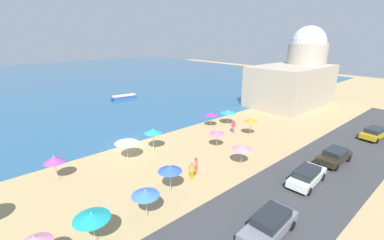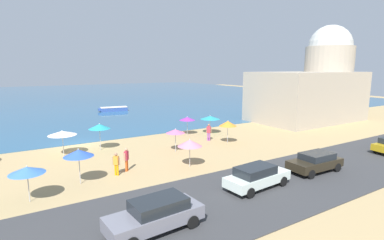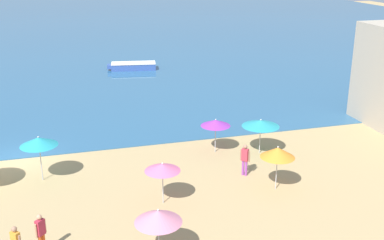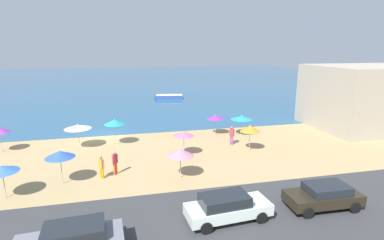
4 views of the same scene
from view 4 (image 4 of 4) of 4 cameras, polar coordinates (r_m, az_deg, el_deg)
ground_plane at (r=32.63m, az=-16.62°, el=-2.95°), size 160.00×160.00×0.00m
sea at (r=86.76m, az=-14.61°, el=7.36°), size 150.00×110.00×0.05m
beach_umbrella_1 at (r=21.58m, az=-32.52°, el=-7.86°), size 1.96×1.96×2.17m
beach_umbrella_2 at (r=31.40m, az=4.48°, el=0.54°), size 1.81×1.81×2.15m
beach_umbrella_3 at (r=20.98m, az=-2.25°, el=-6.18°), size 1.90×1.90×2.24m
beach_umbrella_6 at (r=31.45m, az=9.42°, el=0.47°), size 2.28×2.28×2.18m
beach_umbrella_8 at (r=21.86m, az=-23.88°, el=-5.98°), size 1.93×1.93×2.42m
beach_umbrella_9 at (r=25.27m, az=-1.58°, el=-2.68°), size 1.74×1.74×2.16m
beach_umbrella_10 at (r=26.85m, az=11.02°, el=-1.60°), size 1.78×1.78×2.40m
beach_umbrella_11 at (r=28.80m, az=-14.52°, el=-0.37°), size 1.98×1.98×2.55m
beach_umbrella_13 at (r=29.00m, az=-20.93°, el=-1.21°), size 2.38×2.38×2.27m
bather_0 at (r=22.53m, az=-14.47°, el=-7.65°), size 0.43×0.43×1.78m
bather_1 at (r=22.17m, az=-16.89°, el=-8.37°), size 0.41×0.44×1.67m
bather_2 at (r=28.54m, az=7.57°, el=-2.73°), size 0.43×0.43×1.81m
parked_car_2 at (r=16.58m, az=6.69°, el=-16.10°), size 4.64×2.12×1.46m
parked_car_4 at (r=19.16m, az=23.80°, el=-13.00°), size 4.27×2.04×1.40m
skiff_nearshore at (r=53.51m, az=-4.41°, el=4.44°), size 5.12×2.38×0.73m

